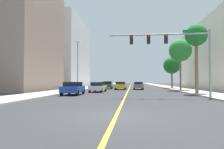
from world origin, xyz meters
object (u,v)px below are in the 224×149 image
object	(u,v)px
car_yellow	(121,85)
traffic_signal_mast	(175,46)
palm_mid	(180,51)
palm_far	(172,66)
car_gray	(138,86)
car_blue	(73,88)
palm_near	(196,37)
car_green	(108,85)
street_lamp	(78,63)
car_white	(98,87)
car_red	(105,84)

from	to	relation	value
car_yellow	traffic_signal_mast	bearing A→B (deg)	-69.32
palm_mid	palm_far	world-z (taller)	palm_mid
palm_mid	car_gray	distance (m)	9.52
car_gray	car_blue	size ratio (longest dim) A/B	1.19
palm_near	car_green	bearing A→B (deg)	130.09
traffic_signal_mast	palm_mid	bearing A→B (deg)	74.97
traffic_signal_mast	car_green	bearing A→B (deg)	113.33
street_lamp	car_blue	distance (m)	10.00
car_yellow	car_blue	distance (m)	15.25
car_green	car_blue	size ratio (longest dim) A/B	1.18
traffic_signal_mast	car_white	world-z (taller)	traffic_signal_mast
palm_mid	car_red	distance (m)	21.79
traffic_signal_mast	car_gray	bearing A→B (deg)	99.33
car_yellow	car_white	world-z (taller)	car_yellow
palm_near	car_white	size ratio (longest dim) A/B	1.84
traffic_signal_mast	palm_near	world-z (taller)	palm_near
palm_near	car_red	world-z (taller)	palm_near
palm_mid	car_gray	xyz separation A→B (m)	(-6.73, 3.45, -5.78)
car_green	car_gray	world-z (taller)	car_green
palm_mid	car_green	size ratio (longest dim) A/B	1.80
traffic_signal_mast	car_gray	xyz separation A→B (m)	(-2.91, 17.69, -4.07)
palm_mid	car_yellow	size ratio (longest dim) A/B	1.96
car_green	car_blue	bearing A→B (deg)	-96.11
palm_near	palm_far	xyz separation A→B (m)	(0.43, 17.29, -2.13)
street_lamp	palm_far	size ratio (longest dim) A/B	1.22
car_green	car_blue	distance (m)	17.97
car_yellow	car_white	size ratio (longest dim) A/B	0.94
traffic_signal_mast	car_red	world-z (taller)	traffic_signal_mast
car_yellow	palm_near	bearing A→B (deg)	-48.65
street_lamp	palm_mid	xyz separation A→B (m)	(16.40, 2.59, 2.07)
car_white	palm_near	bearing A→B (deg)	-12.60
car_gray	car_red	size ratio (longest dim) A/B	1.09
car_gray	car_blue	distance (m)	16.94
palm_mid	car_white	bearing A→B (deg)	-156.77
car_green	car_red	bearing A→B (deg)	100.72
palm_near	car_white	world-z (taller)	palm_near
car_white	car_red	world-z (taller)	car_white
palm_far	car_blue	bearing A→B (deg)	-125.79
palm_mid	car_blue	distance (m)	19.38
palm_mid	car_blue	xyz separation A→B (m)	(-14.36, -11.67, -5.74)
car_white	palm_mid	bearing A→B (deg)	25.05
street_lamp	car_gray	world-z (taller)	street_lamp
street_lamp	palm_near	bearing A→B (deg)	-20.41
car_white	car_green	bearing A→B (deg)	91.83
street_lamp	palm_far	xyz separation A→B (m)	(16.69, 11.24, 0.30)
street_lamp	car_yellow	world-z (taller)	street_lamp
street_lamp	car_yellow	distance (m)	9.27
traffic_signal_mast	palm_far	world-z (taller)	palm_far
car_blue	car_red	distance (m)	26.92
palm_mid	car_red	bearing A→B (deg)	133.49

